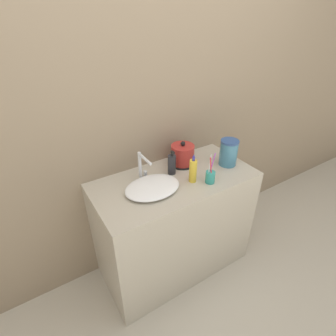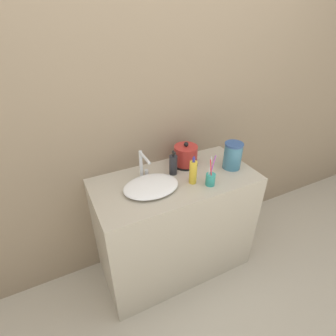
{
  "view_description": "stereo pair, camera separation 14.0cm",
  "coord_description": "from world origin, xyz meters",
  "px_view_note": "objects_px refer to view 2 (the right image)",
  "views": [
    {
      "loc": [
        -0.79,
        -0.91,
        1.77
      ],
      "look_at": [
        -0.06,
        0.26,
        0.91
      ],
      "focal_mm": 28.0,
      "sensor_mm": 36.0,
      "label": 1
    },
    {
      "loc": [
        -0.67,
        -0.98,
        1.77
      ],
      "look_at": [
        -0.06,
        0.26,
        0.91
      ],
      "focal_mm": 28.0,
      "sensor_mm": 36.0,
      "label": 2
    }
  ],
  "objects_px": {
    "lotion_bottle": "(173,165)",
    "water_pitcher": "(233,156)",
    "shampoo_bottle": "(193,172)",
    "electric_kettle": "(186,156)",
    "toothbrush_cup": "(210,179)",
    "faucet": "(143,163)"
  },
  "relations": [
    {
      "from": "lotion_bottle",
      "to": "water_pitcher",
      "type": "bearing_deg",
      "value": -15.17
    },
    {
      "from": "water_pitcher",
      "to": "shampoo_bottle",
      "type": "bearing_deg",
      "value": -173.19
    },
    {
      "from": "electric_kettle",
      "to": "faucet",
      "type": "bearing_deg",
      "value": -176.05
    },
    {
      "from": "electric_kettle",
      "to": "shampoo_bottle",
      "type": "bearing_deg",
      "value": -107.81
    },
    {
      "from": "shampoo_bottle",
      "to": "water_pitcher",
      "type": "distance_m",
      "value": 0.34
    },
    {
      "from": "electric_kettle",
      "to": "toothbrush_cup",
      "type": "height_order",
      "value": "toothbrush_cup"
    },
    {
      "from": "faucet",
      "to": "lotion_bottle",
      "type": "bearing_deg",
      "value": -11.63
    },
    {
      "from": "faucet",
      "to": "shampoo_bottle",
      "type": "xyz_separation_m",
      "value": [
        0.26,
        -0.19,
        -0.03
      ]
    },
    {
      "from": "lotion_bottle",
      "to": "shampoo_bottle",
      "type": "bearing_deg",
      "value": -67.24
    },
    {
      "from": "electric_kettle",
      "to": "toothbrush_cup",
      "type": "distance_m",
      "value": 0.28
    },
    {
      "from": "toothbrush_cup",
      "to": "lotion_bottle",
      "type": "xyz_separation_m",
      "value": [
        -0.15,
        0.22,
        0.02
      ]
    },
    {
      "from": "toothbrush_cup",
      "to": "water_pitcher",
      "type": "xyz_separation_m",
      "value": [
        0.25,
        0.11,
        0.05
      ]
    },
    {
      "from": "shampoo_bottle",
      "to": "water_pitcher",
      "type": "bearing_deg",
      "value": 6.81
    },
    {
      "from": "faucet",
      "to": "water_pitcher",
      "type": "bearing_deg",
      "value": -14.01
    },
    {
      "from": "lotion_bottle",
      "to": "water_pitcher",
      "type": "distance_m",
      "value": 0.41
    },
    {
      "from": "faucet",
      "to": "electric_kettle",
      "type": "relative_size",
      "value": 1.05
    },
    {
      "from": "electric_kettle",
      "to": "shampoo_bottle",
      "type": "relative_size",
      "value": 0.91
    },
    {
      "from": "electric_kettle",
      "to": "shampoo_bottle",
      "type": "distance_m",
      "value": 0.22
    },
    {
      "from": "water_pitcher",
      "to": "toothbrush_cup",
      "type": "bearing_deg",
      "value": -156.4
    },
    {
      "from": "toothbrush_cup",
      "to": "shampoo_bottle",
      "type": "xyz_separation_m",
      "value": [
        -0.09,
        0.07,
        0.04
      ]
    },
    {
      "from": "shampoo_bottle",
      "to": "toothbrush_cup",
      "type": "bearing_deg",
      "value": -39.0
    },
    {
      "from": "electric_kettle",
      "to": "water_pitcher",
      "type": "bearing_deg",
      "value": -32.5
    }
  ]
}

